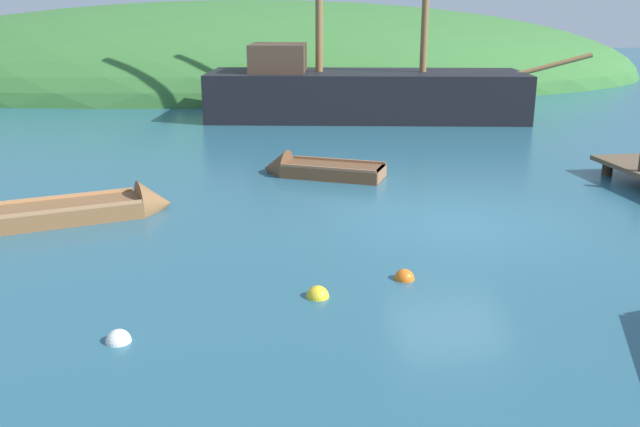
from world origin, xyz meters
name	(u,v)px	position (x,y,z in m)	size (l,w,h in m)	color
ground_plane	(453,224)	(0.00, 0.00, 0.00)	(120.00, 120.00, 0.00)	#285B70
shore_hill	(255,79)	(-2.18, 31.51, 0.00)	(51.15, 26.56, 9.70)	#387033
sailing_ship	(362,100)	(1.14, 14.46, 0.73)	(15.54, 6.28, 11.98)	black
rowboat_near_dock	(101,211)	(-7.47, 1.79, 0.12)	(3.81, 2.14, 1.16)	brown
rowboat_outer_left	(313,172)	(-2.30, 4.79, 0.11)	(3.50, 2.53, 1.10)	brown
buoy_white	(119,342)	(-6.35, -4.37, 0.00)	(0.35, 0.35, 0.35)	white
buoy_yellow	(318,297)	(-3.42, -3.30, 0.00)	(0.37, 0.37, 0.37)	yellow
buoy_orange	(404,279)	(-1.85, -2.79, 0.00)	(0.35, 0.35, 0.35)	orange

